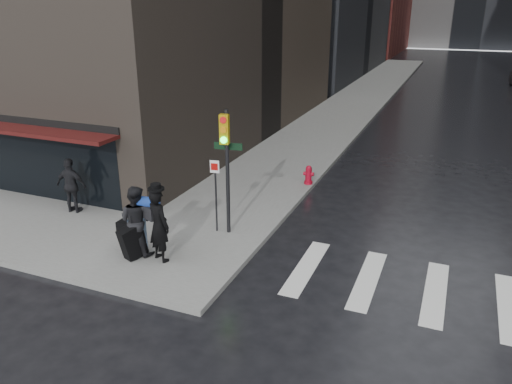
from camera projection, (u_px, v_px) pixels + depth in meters
ground at (170, 260)px, 13.38m from camera, size 140.00×140.00×0.00m
sidewalk_left at (364, 95)px, 36.69m from camera, size 4.00×50.00×0.15m
crosswalk at (471, 300)px, 11.58m from camera, size 8.50×3.00×0.01m
storefront at (18, 149)px, 16.87m from camera, size 8.40×1.11×2.83m
man_overcoat at (153, 228)px, 12.80m from camera, size 1.43×0.96×2.15m
man_jeans at (136, 220)px, 13.13m from camera, size 1.36×0.72×1.91m
man_greycoat at (72, 186)px, 15.78m from camera, size 1.08×0.54×1.78m
traffic_light at (225, 156)px, 13.77m from camera, size 0.90×0.48×3.63m
fire_hydrant at (309, 176)px, 18.46m from camera, size 0.40×0.31×0.71m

